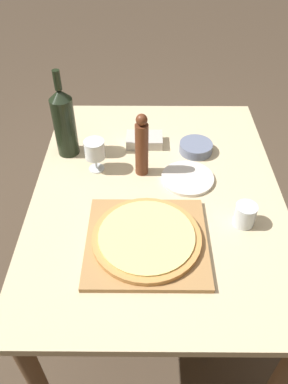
# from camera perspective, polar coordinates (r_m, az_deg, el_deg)

# --- Properties ---
(ground_plane) EXTENTS (12.00, 12.00, 0.00)m
(ground_plane) POSITION_cam_1_polar(r_m,az_deg,el_deg) (1.99, 1.49, -15.49)
(ground_plane) COLOR #4C3D2D
(dining_table) EXTENTS (0.93, 1.24, 0.74)m
(dining_table) POSITION_cam_1_polar(r_m,az_deg,el_deg) (1.49, 1.93, -2.44)
(dining_table) COLOR #CCB78E
(dining_table) RESTS_ON ground_plane
(cutting_board) EXTENTS (0.39, 0.38, 0.02)m
(cutting_board) POSITION_cam_1_polar(r_m,az_deg,el_deg) (1.23, 0.40, -7.52)
(cutting_board) COLOR #A87A47
(cutting_board) RESTS_ON dining_table
(pizza) EXTENTS (0.36, 0.36, 0.02)m
(pizza) POSITION_cam_1_polar(r_m,az_deg,el_deg) (1.22, 0.41, -6.91)
(pizza) COLOR #C68947
(pizza) RESTS_ON cutting_board
(wine_bottle) EXTENTS (0.09, 0.09, 0.37)m
(wine_bottle) POSITION_cam_1_polar(r_m,az_deg,el_deg) (1.55, -12.08, 10.42)
(wine_bottle) COLOR black
(wine_bottle) RESTS_ON dining_table
(pepper_mill) EXTENTS (0.05, 0.05, 0.26)m
(pepper_mill) POSITION_cam_1_polar(r_m,az_deg,el_deg) (1.42, -0.35, 6.99)
(pepper_mill) COLOR #5B2D19
(pepper_mill) RESTS_ON dining_table
(wine_glass) EXTENTS (0.08, 0.08, 0.13)m
(wine_glass) POSITION_cam_1_polar(r_m,az_deg,el_deg) (1.47, -7.52, 6.34)
(wine_glass) COLOR silver
(wine_glass) RESTS_ON dining_table
(small_bowl) EXTENTS (0.14, 0.14, 0.04)m
(small_bowl) POSITION_cam_1_polar(r_m,az_deg,el_deg) (1.61, 7.90, 6.74)
(small_bowl) COLOR slate
(small_bowl) RESTS_ON dining_table
(drinking_tumbler) EXTENTS (0.07, 0.07, 0.08)m
(drinking_tumbler) POSITION_cam_1_polar(r_m,az_deg,el_deg) (1.31, 15.12, -3.37)
(drinking_tumbler) COLOR silver
(drinking_tumbler) RESTS_ON dining_table
(dinner_plate) EXTENTS (0.20, 0.20, 0.01)m
(dinner_plate) POSITION_cam_1_polar(r_m,az_deg,el_deg) (1.47, 6.65, 2.10)
(dinner_plate) COLOR silver
(dinner_plate) RESTS_ON dining_table
(food_container) EXTENTS (0.16, 0.10, 0.04)m
(food_container) POSITION_cam_1_polar(r_m,az_deg,el_deg) (1.64, 0.07, 7.92)
(food_container) COLOR #BCB7AD
(food_container) RESTS_ON dining_table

